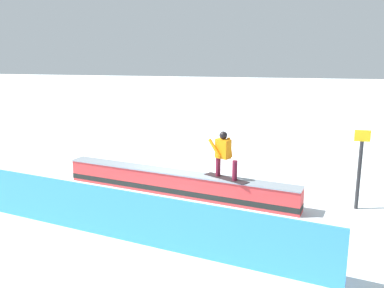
% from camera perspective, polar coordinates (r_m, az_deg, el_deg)
% --- Properties ---
extents(ground_plane, '(120.00, 120.00, 0.00)m').
position_cam_1_polar(ground_plane, '(12.37, -2.27, -6.98)').
color(ground_plane, white).
extents(grind_box, '(7.37, 2.06, 0.71)m').
position_cam_1_polar(grind_box, '(12.26, -2.28, -5.58)').
color(grind_box, red).
rests_on(grind_box, ground_plane).
extents(snowboarder, '(1.36, 0.96, 1.32)m').
position_cam_1_polar(snowboarder, '(11.39, 4.47, -1.31)').
color(snowboarder, black).
rests_on(snowboarder, grind_box).
extents(safety_fence, '(8.64, 1.87, 1.18)m').
position_cam_1_polar(safety_fence, '(9.24, -7.95, -10.14)').
color(safety_fence, '#3388ED').
rests_on(safety_fence, ground_plane).
extents(trail_marker, '(0.40, 0.10, 2.17)m').
position_cam_1_polar(trail_marker, '(11.77, 22.28, -3.06)').
color(trail_marker, '#262628').
rests_on(trail_marker, ground_plane).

